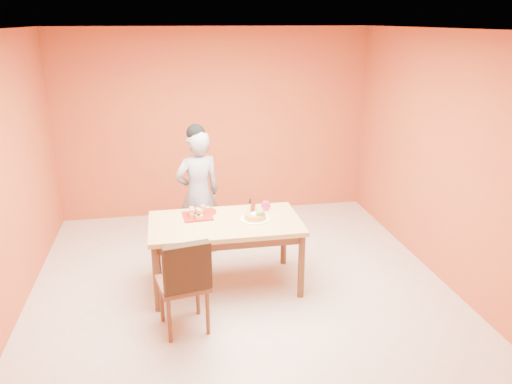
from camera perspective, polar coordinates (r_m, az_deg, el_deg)
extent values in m
plane|color=beige|center=(5.46, -1.48, -11.57)|extent=(5.00, 5.00, 0.00)
plane|color=silver|center=(4.69, -1.78, 18.08)|extent=(5.00, 5.00, 0.00)
plane|color=#BB432B|center=(7.31, -4.72, 7.76)|extent=(4.50, 0.00, 4.50)
plane|color=#BB432B|center=(5.69, 21.40, 3.19)|extent=(0.00, 5.00, 5.00)
cube|color=tan|center=(5.31, -3.54, -3.61)|extent=(1.60, 0.90, 0.05)
cube|color=brown|center=(5.34, -3.52, -4.35)|extent=(1.48, 0.78, 0.10)
cylinder|color=brown|center=(5.10, -11.29, -9.75)|extent=(0.07, 0.07, 0.71)
cylinder|color=brown|center=(5.79, -11.27, -6.06)|extent=(0.07, 0.07, 0.71)
cylinder|color=brown|center=(5.26, 5.20, -8.46)|extent=(0.07, 0.07, 0.71)
cylinder|color=brown|center=(5.94, 3.18, -5.05)|extent=(0.07, 0.07, 0.71)
imported|color=gray|center=(6.10, -6.63, -0.20)|extent=(0.65, 0.52, 1.56)
cube|color=maroon|center=(5.45, -6.70, -2.73)|extent=(0.33, 0.33, 0.02)
cylinder|color=maroon|center=(5.55, -5.86, -2.27)|extent=(0.31, 0.31, 0.02)
cylinder|color=white|center=(5.33, -0.10, -3.11)|extent=(0.32, 0.32, 0.01)
cylinder|color=#F1A93E|center=(5.32, -0.10, -2.79)|extent=(0.29, 0.29, 0.05)
cube|color=silver|center=(5.48, -0.34, -1.77)|extent=(0.11, 0.26, 0.01)
ellipsoid|color=olive|center=(5.28, 0.49, -2.67)|extent=(0.11, 0.09, 0.13)
cylinder|color=#BE1C79|center=(5.58, 1.12, -1.60)|extent=(0.08, 0.08, 0.10)
cylinder|color=#381C0F|center=(5.70, 1.11, -1.53)|extent=(0.11, 0.11, 0.03)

